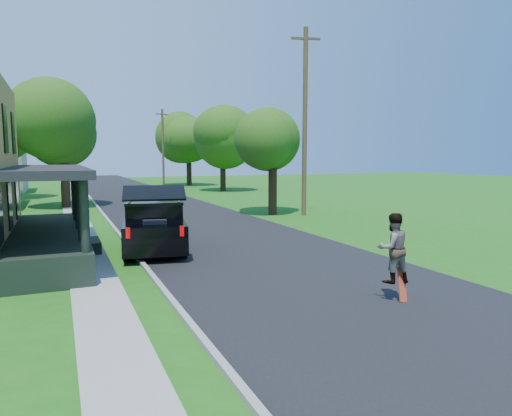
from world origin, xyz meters
name	(u,v)px	position (x,y,z in m)	size (l,w,h in m)	color
ground	(299,275)	(0.00, 0.00, 0.00)	(140.00, 140.00, 0.00)	#185E12
street	(160,207)	(0.00, 20.00, 0.00)	(8.00, 120.00, 0.02)	black
curb	(99,210)	(-4.05, 20.00, 0.00)	(0.15, 120.00, 0.12)	gray
sidewalk	(74,211)	(-5.60, 20.00, 0.00)	(1.30, 120.00, 0.03)	#9D9B94
black_suv	(154,224)	(-3.20, 5.35, 0.98)	(2.95, 5.75, 2.56)	black
skateboarder	(393,248)	(0.92, -3.00, 1.29)	(0.89, 0.73, 1.69)	black
skateboard	(402,285)	(1.10, -3.16, 0.39)	(0.32, 0.31, 0.84)	#A0280D
tree_left_mid	(62,124)	(-6.04, 22.47, 5.73)	(6.05, 5.88, 8.95)	black
tree_right_near	(272,135)	(5.46, 13.38, 4.77)	(5.13, 4.76, 7.05)	black
tree_right_mid	(222,129)	(9.18, 33.18, 6.31)	(7.61, 7.40, 9.56)	black
tree_right_far	(188,137)	(8.50, 44.03, 5.94)	(7.86, 7.56, 9.19)	black
utility_pole_near	(305,121)	(7.00, 12.15, 5.60)	(1.68, 0.59, 10.90)	#402D1D
utility_pole_far	(163,148)	(4.50, 39.96, 4.54)	(1.52, 0.55, 8.80)	#402D1D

